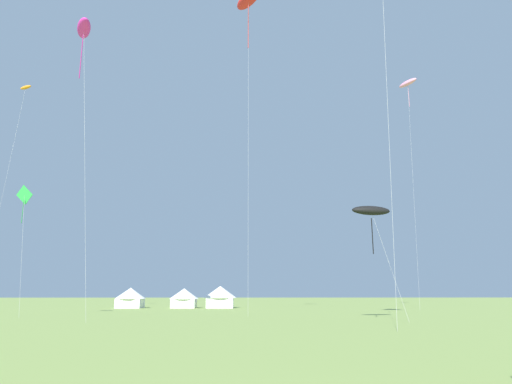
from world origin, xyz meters
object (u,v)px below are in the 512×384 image
at_px(kite_black_parafoil, 371,211).
at_px(festival_tent_right, 184,297).
at_px(festival_tent_left, 130,297).
at_px(kite_magenta_parafoil, 84,29).
at_px(kite_orange_parafoil, 26,89).
at_px(kite_pink_parafoil, 408,83).
at_px(festival_tent_center, 220,296).
at_px(kite_green_diamond, 24,198).

bearing_deg(kite_black_parafoil, festival_tent_right, 120.28).
bearing_deg(festival_tent_left, kite_magenta_parafoil, -85.82).
relative_size(kite_orange_parafoil, kite_magenta_parafoil, 1.19).
bearing_deg(kite_pink_parafoil, festival_tent_left, 171.44).
height_order(kite_magenta_parafoil, kite_black_parafoil, kite_magenta_parafoil).
bearing_deg(kite_black_parafoil, festival_tent_center, 112.83).
bearing_deg(kite_black_parafoil, kite_green_diamond, 166.30).
distance_m(kite_green_diamond, kite_black_parafoil, 30.55).
distance_m(kite_black_parafoil, festival_tent_center, 33.80).
bearing_deg(kite_green_diamond, kite_orange_parafoil, 120.79).
height_order(kite_pink_parafoil, kite_orange_parafoil, kite_pink_parafoil).
relative_size(kite_orange_parafoil, kite_black_parafoil, 3.35).
bearing_deg(festival_tent_center, kite_green_diamond, -125.59).
relative_size(kite_green_diamond, kite_black_parafoil, 1.35).
height_order(kite_orange_parafoil, festival_tent_right, kite_orange_parafoil).
distance_m(festival_tent_left, festival_tent_center, 12.33).
xyz_separation_m(kite_pink_parafoil, kite_green_diamond, (-42.98, -17.55, -20.45)).
relative_size(kite_black_parafoil, festival_tent_center, 1.88).
bearing_deg(kite_pink_parafoil, kite_orange_parafoil, -176.80).
relative_size(kite_pink_parafoil, kite_magenta_parafoil, 1.31).
height_order(kite_magenta_parafoil, festival_tent_right, kite_magenta_parafoil).
bearing_deg(festival_tent_right, kite_black_parafoil, -59.72).
bearing_deg(festival_tent_center, kite_pink_parafoil, -12.47).
bearing_deg(kite_black_parafoil, kite_magenta_parafoil, 178.61).
height_order(kite_pink_parafoil, kite_green_diamond, kite_pink_parafoil).
bearing_deg(kite_magenta_parafoil, festival_tent_left, 94.18).
bearing_deg(festival_tent_center, kite_black_parafoil, -67.17).
distance_m(kite_pink_parafoil, festival_tent_center, 39.77).
bearing_deg(festival_tent_left, festival_tent_right, 0.00).
relative_size(festival_tent_left, festival_tent_right, 1.03).
xyz_separation_m(kite_magenta_parafoil, festival_tent_left, (-2.19, 30.02, -21.95)).
xyz_separation_m(kite_pink_parafoil, festival_tent_left, (-38.60, 5.81, -29.43)).
relative_size(kite_green_diamond, kite_magenta_parafoil, 0.48).
xyz_separation_m(kite_magenta_parafoil, festival_tent_right, (5.16, 30.02, -21.99)).
height_order(kite_orange_parafoil, festival_tent_left, kite_orange_parafoil).
relative_size(kite_orange_parafoil, kite_green_diamond, 2.47).
xyz_separation_m(kite_pink_parafoil, kite_orange_parafoil, (-51.72, -2.89, -2.81)).
bearing_deg(kite_green_diamond, festival_tent_left, 79.36).
bearing_deg(kite_magenta_parafoil, kite_pink_parafoil, 33.63).
distance_m(kite_orange_parafoil, kite_green_diamond, 24.55).
height_order(kite_magenta_parafoil, festival_tent_center, kite_magenta_parafoil).
distance_m(kite_magenta_parafoil, festival_tent_center, 38.47).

